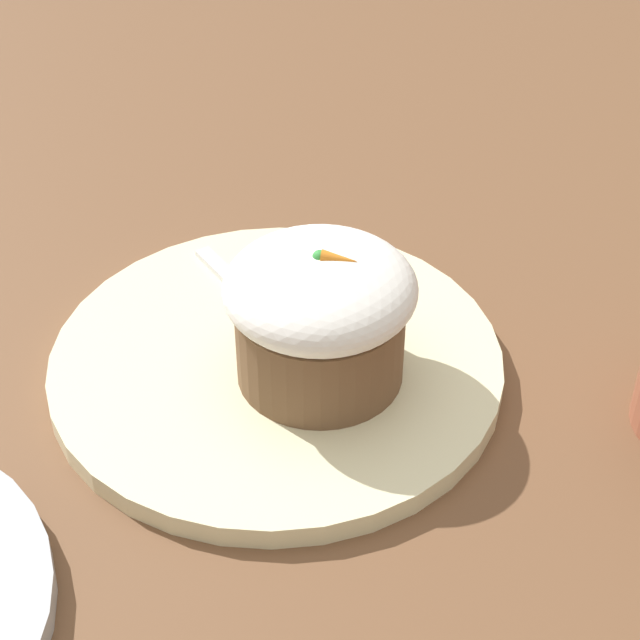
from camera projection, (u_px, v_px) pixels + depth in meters
ground_plane at (277, 372)px, 0.63m from camera, size 4.00×4.00×0.00m
dessert_plate at (276, 363)px, 0.63m from camera, size 0.26×0.26×0.01m
carrot_cake at (320, 313)px, 0.58m from camera, size 0.11×0.11×0.09m
spoon at (275, 321)px, 0.64m from camera, size 0.10×0.11×0.01m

